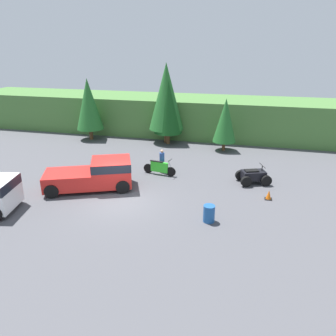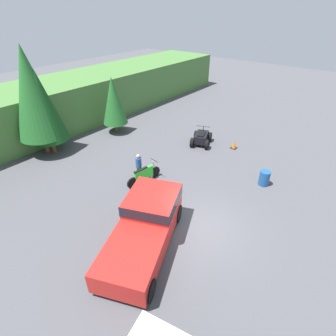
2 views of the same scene
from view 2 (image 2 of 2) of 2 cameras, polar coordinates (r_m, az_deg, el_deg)
ground_plane at (r=12.62m, az=7.12°, el=-12.58°), size 80.00×80.00×0.00m
hillside_backdrop at (r=22.94m, az=-29.04°, el=10.28°), size 44.00×6.00×3.53m
tree_mid_left at (r=18.86m, az=-27.40°, el=14.21°), size 3.06×3.06×6.96m
tree_mid_right at (r=18.84m, az=-25.56°, el=12.02°), size 2.46×2.46×5.58m
tree_right at (r=20.93m, az=-11.80°, el=14.13°), size 1.91×1.91×4.34m
pickup_truck_red at (r=11.35m, az=-4.80°, el=-11.92°), size 5.60×4.00×1.81m
dirt_bike at (r=15.10m, az=-5.25°, el=-1.51°), size 2.33×0.64×1.16m
quad_atv at (r=19.44m, az=7.27°, el=6.50°), size 2.31×1.92×1.18m
rider_person at (r=15.18m, az=-6.39°, el=0.47°), size 0.42×0.42×1.65m
traffic_cone at (r=19.35m, az=14.20°, el=4.88°), size 0.42×0.42×0.55m
steel_barrel at (r=15.83m, az=20.24°, el=-2.06°), size 0.58×0.58×0.88m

